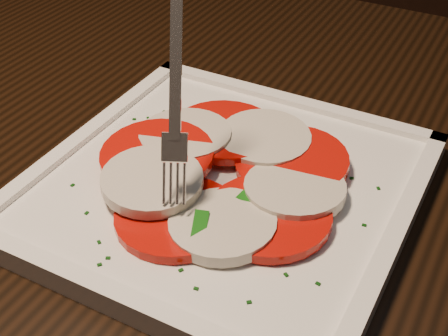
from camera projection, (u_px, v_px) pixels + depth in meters
table at (253, 226)px, 0.66m from camera, size 1.23×0.85×0.75m
chair at (377, 26)px, 1.33m from camera, size 0.48×0.48×0.93m
plate at (224, 189)px, 0.54m from camera, size 0.32×0.32×0.01m
caprese_salad at (224, 173)px, 0.53m from camera, size 0.25×0.25×0.03m
fork at (177, 78)px, 0.47m from camera, size 0.07×0.10×0.16m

